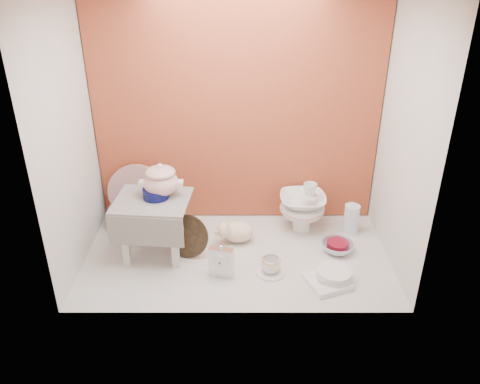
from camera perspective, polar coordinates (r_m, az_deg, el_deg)
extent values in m
plane|color=silver|center=(2.93, -0.39, -7.48)|extent=(1.80, 1.80, 0.00)
cube|color=#A83C2A|center=(3.05, -0.38, 9.70)|extent=(1.80, 0.06, 1.50)
cube|color=silver|center=(2.74, -19.74, 5.95)|extent=(0.06, 1.00, 1.50)
cube|color=silver|center=(2.73, 18.95, 5.98)|extent=(0.06, 1.00, 1.50)
cylinder|color=#090D44|center=(2.82, -9.86, -0.14)|extent=(0.19, 0.19, 0.06)
imported|color=white|center=(3.23, -13.10, -1.84)|extent=(0.28, 0.28, 0.27)
cube|color=silver|center=(2.72, -2.20, -8.09)|extent=(0.14, 0.08, 0.20)
ellipsoid|color=beige|center=(3.02, -0.24, -4.67)|extent=(0.25, 0.18, 0.15)
cylinder|color=white|center=(2.80, 3.61, -9.36)|extent=(0.21, 0.21, 0.01)
imported|color=white|center=(2.77, 3.64, -8.54)|extent=(0.14, 0.14, 0.09)
cube|color=white|center=(2.75, 10.20, -10.28)|extent=(0.28, 0.28, 0.03)
cylinder|color=white|center=(2.76, 10.97, -9.59)|extent=(0.21, 0.21, 0.07)
imported|color=silver|center=(3.01, 11.35, -6.35)|extent=(0.24, 0.24, 0.06)
cylinder|color=silver|center=(3.19, 12.92, -3.11)|extent=(0.11, 0.11, 0.19)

